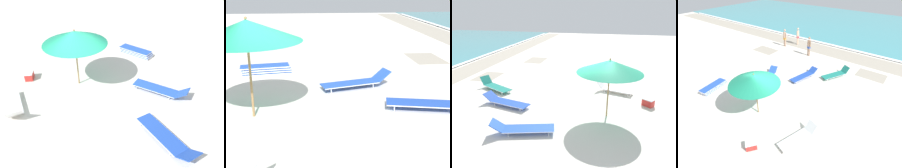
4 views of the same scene
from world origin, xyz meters
TOP-DOWN VIEW (x-y plane):
  - ground_plane at (0.00, 0.01)m, footprint 60.00×60.00m
  - beach_umbrella at (-0.36, -1.06)m, footprint 2.67×2.67m
  - lounger_stack at (-4.43, -1.24)m, footprint 0.90×1.98m
  - sun_lounger_under_umbrella at (2.56, -1.28)m, footprint 1.14×2.06m
  - sun_lounger_near_water_left at (-2.42, 1.91)m, footprint 1.21×2.40m
  - sun_lounger_near_water_right at (-0.37, 3.63)m, footprint 1.10×2.44m
  - cooler_box at (1.11, -2.93)m, footprint 0.58×0.61m

SIDE VIEW (x-z plane):
  - ground_plane at x=0.00m, z-range -0.16..0.00m
  - lounger_stack at x=-4.43m, z-range 0.00..0.32m
  - cooler_box at x=1.11m, z-range 0.00..0.37m
  - sun_lounger_near_water_right at x=-0.37m, z-range -0.04..0.45m
  - sun_lounger_near_water_left at x=-2.42m, z-range -0.05..0.46m
  - sun_lounger_under_umbrella at x=2.56m, z-range -0.08..0.52m
  - beach_umbrella at x=-0.36m, z-range 0.93..3.46m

